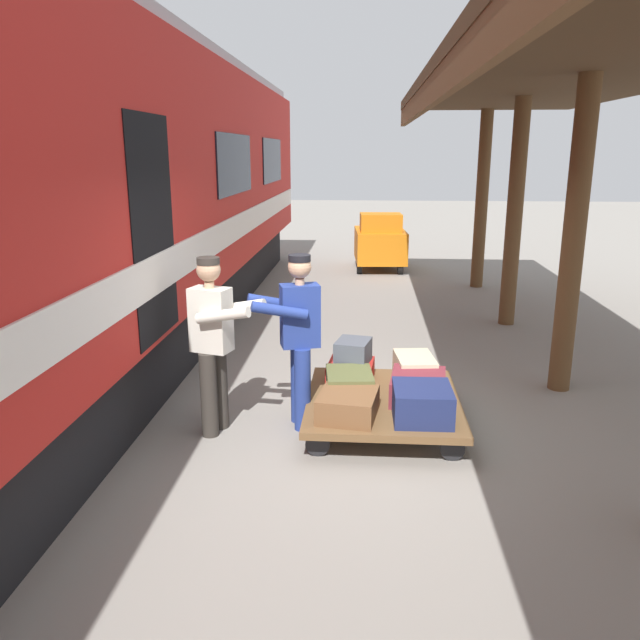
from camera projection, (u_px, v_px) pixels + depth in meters
ground_plane at (363, 436)px, 6.02m from camera, size 60.00×60.00×0.00m
luggage_cart at (383, 402)px, 6.18m from camera, size 1.48×1.71×0.29m
suitcase_olive_duffel at (349, 385)px, 6.16m from camera, size 0.49×0.57×0.26m
suitcase_navy_fabric at (422, 403)px, 5.66m from camera, size 0.53×0.57×0.30m
suitcase_brown_leather at (348, 405)px, 5.71m from camera, size 0.58×0.64×0.23m
suitcase_burgundy_valise at (418, 387)px, 6.12m from camera, size 0.59×0.70×0.25m
suitcase_cream_canvas at (415, 369)px, 6.57m from camera, size 0.44×0.60×0.28m
suitcase_red_plastic at (351, 372)px, 6.62m from camera, size 0.51×0.57×0.20m
suitcase_slate_roller at (353, 352)px, 6.56m from camera, size 0.40×0.45×0.25m
porter_in_overalls at (298, 335)px, 6.02m from camera, size 0.73×0.55×1.70m
porter_by_door at (214, 340)px, 5.88m from camera, size 0.73×0.55×1.70m
baggage_tug at (380, 242)px, 14.34m from camera, size 1.20×1.76×1.30m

